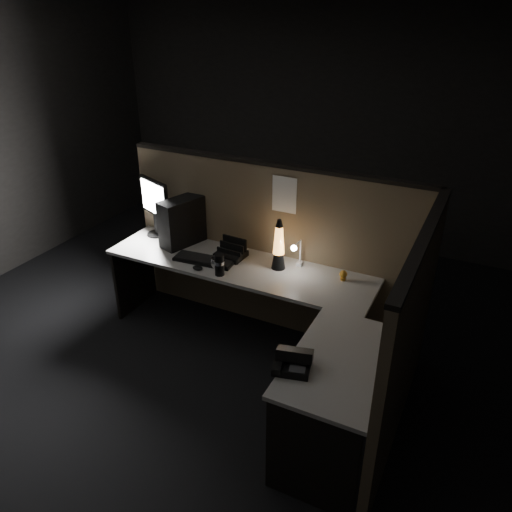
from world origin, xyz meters
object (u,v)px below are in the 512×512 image
at_px(pc_tower, 182,222).
at_px(desk_phone, 292,361).
at_px(monitor, 155,202).
at_px(keyboard, 204,260).
at_px(lava_lamp, 279,248).

relative_size(pc_tower, desk_phone, 1.66).
xyz_separation_m(monitor, keyboard, (0.68, -0.27, -0.31)).
height_order(pc_tower, monitor, monitor).
bearing_deg(pc_tower, monitor, -172.33).
bearing_deg(desk_phone, pc_tower, 129.82).
height_order(keyboard, lava_lamp, lava_lamp).
bearing_deg(keyboard, lava_lamp, 10.74).
xyz_separation_m(pc_tower, keyboard, (0.35, -0.21, -0.20)).
relative_size(pc_tower, keyboard, 0.83).
bearing_deg(lava_lamp, keyboard, -163.94).
relative_size(lava_lamp, desk_phone, 1.69).
bearing_deg(pc_tower, desk_phone, -18.62).
xyz_separation_m(keyboard, lava_lamp, (0.60, 0.17, 0.17)).
xyz_separation_m(monitor, desk_phone, (1.86, -1.19, -0.27)).
relative_size(monitor, keyboard, 1.04).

